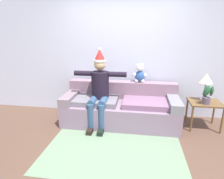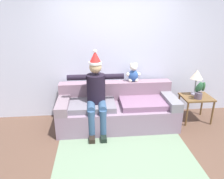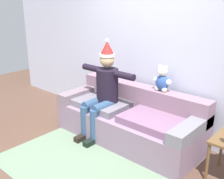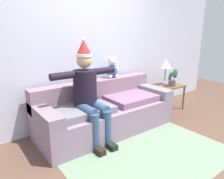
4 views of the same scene
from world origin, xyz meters
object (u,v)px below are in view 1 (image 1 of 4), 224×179
at_px(couch, 121,107).
at_px(person_seated, 99,88).
at_px(potted_plant, 207,95).
at_px(table_lamp, 206,80).
at_px(teddy_bear, 140,74).
at_px(side_table, 205,106).

distance_m(couch, person_seated, 0.62).
xyz_separation_m(couch, potted_plant, (1.57, -0.13, 0.38)).
bearing_deg(person_seated, potted_plant, 1.03).
relative_size(couch, person_seated, 1.49).
height_order(couch, potted_plant, potted_plant).
distance_m(couch, table_lamp, 1.70).
bearing_deg(table_lamp, teddy_bear, 171.02).
bearing_deg(potted_plant, person_seated, -178.97).
height_order(teddy_bear, side_table, teddy_bear).
xyz_separation_m(couch, person_seated, (-0.40, -0.16, 0.44)).
relative_size(couch, potted_plant, 5.97).
bearing_deg(couch, person_seated, -158.21).
distance_m(teddy_bear, potted_plant, 1.31).
height_order(person_seated, teddy_bear, person_seated).
distance_m(couch, potted_plant, 1.62).
height_order(person_seated, table_lamp, person_seated).
bearing_deg(potted_plant, couch, 175.45).
relative_size(teddy_bear, side_table, 0.66).
relative_size(teddy_bear, table_lamp, 0.73).
height_order(couch, table_lamp, table_lamp).
relative_size(side_table, potted_plant, 1.54).
xyz_separation_m(couch, table_lamp, (1.58, 0.09, 0.61)).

